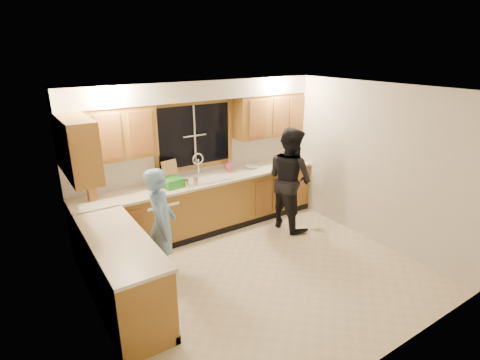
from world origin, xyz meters
The scene contains 26 objects.
floor centered at (0.00, 0.00, 0.00)m, with size 4.20×4.20×0.00m, color beige.
ceiling centered at (0.00, 0.00, 2.50)m, with size 4.20×4.20×0.00m, color silver.
wall_back centered at (0.00, 1.90, 1.25)m, with size 4.20×4.20×0.00m, color silver.
wall_left centered at (-2.10, 0.00, 1.25)m, with size 3.80×3.80×0.00m, color silver.
wall_right centered at (2.10, 0.00, 1.25)m, with size 3.80×3.80×0.00m, color silver.
base_cabinets_back centered at (0.00, 1.60, 0.44)m, with size 4.20×0.60×0.88m, color olive.
base_cabinets_left centered at (-1.80, 0.35, 0.44)m, with size 0.60×1.90×0.88m, color olive.
countertop_back centered at (0.00, 1.58, 0.90)m, with size 4.20×0.63×0.04m, color #EDE1C7.
countertop_left centered at (-1.79, 0.35, 0.90)m, with size 0.63×1.90×0.04m, color #EDE1C7.
upper_cabinets_left centered at (-1.43, 1.73, 1.83)m, with size 1.35×0.33×0.75m, color olive.
upper_cabinets_right centered at (1.43, 1.73, 1.83)m, with size 1.35×0.33×0.75m, color olive.
upper_cabinets_return centered at (-1.94, 1.12, 1.83)m, with size 0.33×0.90×0.75m, color olive.
soffit centered at (0.00, 1.72, 2.35)m, with size 4.20×0.35×0.30m, color silver.
window_frame centered at (0.00, 1.89, 1.60)m, with size 1.44×0.03×1.14m.
sink centered at (0.00, 1.60, 0.86)m, with size 0.86×0.52×0.57m.
dishwasher centered at (-0.85, 1.59, 0.41)m, with size 0.60×0.56×0.82m, color silver.
stove centered at (-1.80, -0.22, 0.45)m, with size 0.58×0.75×0.90m, color silver.
man centered at (-1.15, 0.64, 0.78)m, with size 0.57×0.38×1.57m, color #6B97CA.
woman centered at (1.27, 0.92, 0.88)m, with size 0.86×0.67×1.76m, color black.
knife_block centered at (-1.75, 1.68, 1.03)m, with size 0.11×0.10×0.21m, color #A1642C.
cutting_board centered at (-0.52, 1.75, 1.10)m, with size 0.28×0.02×0.37m, color tan.
dish_crate centered at (-0.58, 1.56, 0.99)m, with size 0.30×0.28×0.14m, color green.
soap_bottle centered at (0.59, 1.78, 1.02)m, with size 0.09×0.09×0.20m, color #EC5981.
bowl centered at (0.99, 1.65, 0.95)m, with size 0.22×0.22×0.05m, color silver.
can_left centered at (-0.41, 1.41, 0.98)m, with size 0.07×0.07×0.12m, color #C3B196.
can_right centered at (-0.26, 1.39, 0.99)m, with size 0.07×0.07×0.13m, color #C3B196.
Camera 1 is at (-2.71, -3.58, 2.97)m, focal length 28.00 mm.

